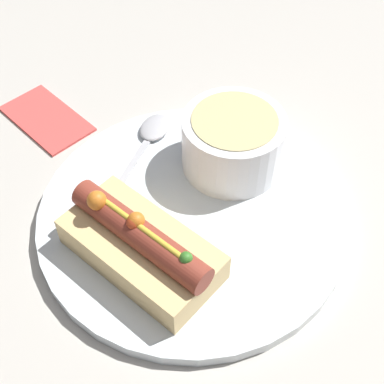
{
  "coord_description": "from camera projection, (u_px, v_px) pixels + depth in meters",
  "views": [
    {
      "loc": [
        0.22,
        -0.23,
        0.42
      ],
      "look_at": [
        0.0,
        0.0,
        0.04
      ],
      "focal_mm": 50.0,
      "sensor_mm": 36.0,
      "label": 1
    }
  ],
  "objects": [
    {
      "name": "ground_plane",
      "position": [
        192.0,
        219.0,
        0.52
      ],
      "size": [
        4.0,
        4.0,
        0.0
      ],
      "primitive_type": "plane",
      "color": "#BCB7AD"
    },
    {
      "name": "dinner_plate",
      "position": [
        192.0,
        215.0,
        0.52
      ],
      "size": [
        0.3,
        0.3,
        0.01
      ],
      "color": "white",
      "rests_on": "ground_plane"
    },
    {
      "name": "hot_dog",
      "position": [
        141.0,
        245.0,
        0.46
      ],
      "size": [
        0.14,
        0.08,
        0.06
      ],
      "rotation": [
        0.0,
        0.0,
        0.04
      ],
      "color": "#E5C17F",
      "rests_on": "dinner_plate"
    },
    {
      "name": "soup_bowl",
      "position": [
        233.0,
        140.0,
        0.53
      ],
      "size": [
        0.1,
        0.1,
        0.06
      ],
      "color": "white",
      "rests_on": "dinner_plate"
    },
    {
      "name": "spoon",
      "position": [
        149.0,
        137.0,
        0.57
      ],
      "size": [
        0.08,
        0.15,
        0.01
      ],
      "rotation": [
        0.0,
        0.0,
        1.95
      ],
      "color": "#B7B7BC",
      "rests_on": "dinner_plate"
    },
    {
      "name": "napkin",
      "position": [
        46.0,
        118.0,
        0.61
      ],
      "size": [
        0.11,
        0.06,
        0.01
      ],
      "rotation": [
        0.0,
        0.0,
        -0.04
      ],
      "color": "#E04C47",
      "rests_on": "ground_plane"
    }
  ]
}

